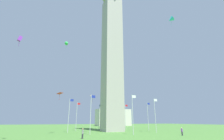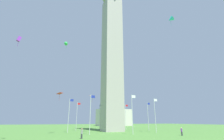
% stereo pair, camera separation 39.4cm
% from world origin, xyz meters
% --- Properties ---
extents(ground_plane, '(260.00, 260.00, 0.00)m').
position_xyz_m(ground_plane, '(0.00, 0.00, 0.00)').
color(ground_plane, '#477A33').
extents(obelisk_monument, '(5.90, 5.90, 53.67)m').
position_xyz_m(obelisk_monument, '(0.00, 0.00, 26.83)').
color(obelisk_monument, '#A8A399').
rests_on(obelisk_monument, ground).
extents(flagpole_n, '(1.12, 0.14, 9.20)m').
position_xyz_m(flagpole_n, '(13.15, 0.00, 5.00)').
color(flagpole_n, silver).
rests_on(flagpole_n, ground).
extents(flagpole_ne, '(1.12, 0.14, 9.20)m').
position_xyz_m(flagpole_ne, '(9.32, 9.26, 5.00)').
color(flagpole_ne, silver).
rests_on(flagpole_ne, ground).
extents(flagpole_e, '(1.12, 0.14, 9.20)m').
position_xyz_m(flagpole_e, '(0.05, 13.10, 5.00)').
color(flagpole_e, silver).
rests_on(flagpole_e, ground).
extents(flagpole_se, '(1.12, 0.14, 9.20)m').
position_xyz_m(flagpole_se, '(-9.21, 9.26, 5.00)').
color(flagpole_se, silver).
rests_on(flagpole_se, ground).
extents(flagpole_s, '(1.12, 0.14, 9.20)m').
position_xyz_m(flagpole_s, '(-13.05, 0.00, 5.00)').
color(flagpole_s, silver).
rests_on(flagpole_s, ground).
extents(flagpole_sw, '(1.12, 0.14, 9.20)m').
position_xyz_m(flagpole_sw, '(-9.21, -9.26, 5.00)').
color(flagpole_sw, silver).
rests_on(flagpole_sw, ground).
extents(flagpole_w, '(1.12, 0.14, 9.20)m').
position_xyz_m(flagpole_w, '(0.05, -13.10, 5.00)').
color(flagpole_w, silver).
rests_on(flagpole_w, ground).
extents(flagpole_nw, '(1.12, 0.14, 9.20)m').
position_xyz_m(flagpole_nw, '(9.32, -9.26, 5.00)').
color(flagpole_nw, silver).
rests_on(flagpole_nw, ground).
extents(person_purple_shirt, '(0.32, 0.32, 1.66)m').
position_xyz_m(person_purple_shirt, '(8.58, -19.22, 0.82)').
color(person_purple_shirt, '#2D2D38').
rests_on(person_purple_shirt, ground).
extents(person_gray_shirt, '(0.32, 0.32, 1.74)m').
position_xyz_m(person_gray_shirt, '(-12.81, -17.73, 0.86)').
color(person_gray_shirt, '#2D2D38').
rests_on(person_gray_shirt, ground).
extents(kite_red_diamond, '(1.84, 1.84, 2.04)m').
position_xyz_m(kite_red_diamond, '(-16.33, -3.61, 9.91)').
color(kite_red_diamond, red).
extents(kite_cyan_delta, '(2.30, 2.17, 2.90)m').
position_xyz_m(kite_cyan_delta, '(10.69, -17.94, 30.43)').
color(kite_cyan_delta, '#33C6D1').
extents(kite_green_delta, '(1.23, 1.31, 1.81)m').
position_xyz_m(kite_green_delta, '(-16.34, -11.75, 20.75)').
color(kite_green_delta, green).
extents(kite_orange_diamond, '(2.00, 1.98, 2.25)m').
position_xyz_m(kite_orange_diamond, '(-6.62, -0.39, 10.20)').
color(kite_orange_diamond, orange).
extents(kite_purple_box, '(0.80, 0.69, 1.79)m').
position_xyz_m(kite_purple_box, '(-24.66, -20.47, 15.91)').
color(kite_purple_box, purple).
extents(distant_building, '(22.92, 10.21, 10.79)m').
position_xyz_m(distant_building, '(24.44, 58.32, 5.40)').
color(distant_building, beige).
rests_on(distant_building, ground).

